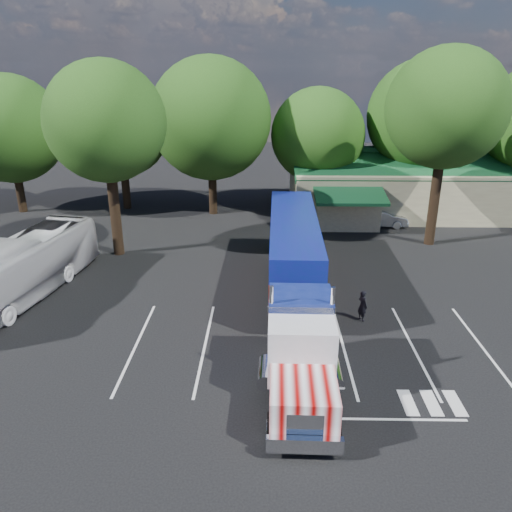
{
  "coord_description": "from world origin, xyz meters",
  "views": [
    {
      "loc": [
        -0.45,
        -26.01,
        12.12
      ],
      "look_at": [
        -0.95,
        0.48,
        2.0
      ],
      "focal_mm": 35.0,
      "sensor_mm": 36.0,
      "label": 1
    }
  ],
  "objects_px": {
    "semi_truck": "(295,264)",
    "woman": "(363,305)",
    "bicycle": "(318,265)",
    "tour_bus": "(21,269)",
    "silver_sedan": "(380,218)"
  },
  "relations": [
    {
      "from": "bicycle",
      "to": "tour_bus",
      "type": "height_order",
      "value": "tour_bus"
    },
    {
      "from": "bicycle",
      "to": "silver_sedan",
      "type": "relative_size",
      "value": 0.35
    },
    {
      "from": "semi_truck",
      "to": "tour_bus",
      "type": "relative_size",
      "value": 1.73
    },
    {
      "from": "bicycle",
      "to": "silver_sedan",
      "type": "distance_m",
      "value": 11.0
    },
    {
      "from": "bicycle",
      "to": "semi_truck",
      "type": "bearing_deg",
      "value": -123.24
    },
    {
      "from": "woman",
      "to": "tour_bus",
      "type": "distance_m",
      "value": 18.55
    },
    {
      "from": "bicycle",
      "to": "tour_bus",
      "type": "bearing_deg",
      "value": 179.96
    },
    {
      "from": "tour_bus",
      "to": "silver_sedan",
      "type": "relative_size",
      "value": 2.73
    },
    {
      "from": "bicycle",
      "to": "tour_bus",
      "type": "distance_m",
      "value": 17.32
    },
    {
      "from": "semi_truck",
      "to": "bicycle",
      "type": "height_order",
      "value": "semi_truck"
    },
    {
      "from": "tour_bus",
      "to": "woman",
      "type": "bearing_deg",
      "value": 2.57
    },
    {
      "from": "bicycle",
      "to": "tour_bus",
      "type": "relative_size",
      "value": 0.13
    },
    {
      "from": "bicycle",
      "to": "silver_sedan",
      "type": "xyz_separation_m",
      "value": [
        5.79,
        9.35,
        0.32
      ]
    },
    {
      "from": "semi_truck",
      "to": "woman",
      "type": "height_order",
      "value": "semi_truck"
    },
    {
      "from": "silver_sedan",
      "to": "semi_truck",
      "type": "bearing_deg",
      "value": 149.94
    }
  ]
}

